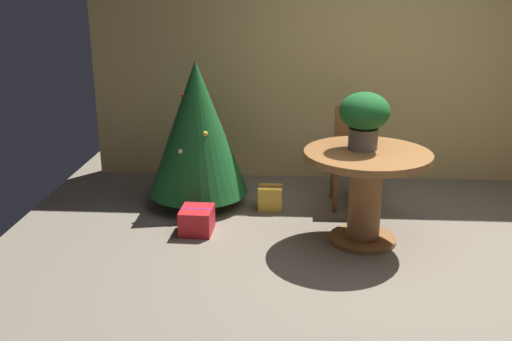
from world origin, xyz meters
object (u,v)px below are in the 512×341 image
round_dining_table (366,181)px  flower_vase (364,116)px  gift_box_gold (270,198)px  gift_box_red (197,220)px  holiday_tree (197,128)px  wooden_chair_far (355,150)px

round_dining_table → flower_vase: size_ratio=2.20×
gift_box_gold → gift_box_red: size_ratio=0.74×
round_dining_table → gift_box_red: size_ratio=3.21×
holiday_tree → gift_box_red: holiday_tree is taller
flower_vase → holiday_tree: 1.63m
gift_box_red → wooden_chair_far: bearing=29.8°
wooden_chair_far → gift_box_red: bearing=-150.2°
wooden_chair_far → gift_box_red: size_ratio=2.94×
gift_box_red → round_dining_table: bearing=-3.9°
round_dining_table → gift_box_red: bearing=176.1°
wooden_chair_far → holiday_tree: bearing=-174.7°
gift_box_gold → gift_box_red: gift_box_gold is taller
holiday_tree → gift_box_gold: 0.95m
round_dining_table → holiday_tree: bearing=152.9°
round_dining_table → gift_box_red: 1.47m
wooden_chair_far → gift_box_gold: 0.93m
round_dining_table → gift_box_gold: 1.11m
flower_vase → wooden_chair_far: flower_vase is taller
round_dining_table → wooden_chair_far: 0.90m
wooden_chair_far → gift_box_red: 1.67m
flower_vase → wooden_chair_far: size_ratio=0.50×
gift_box_red → flower_vase: bearing=-0.9°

